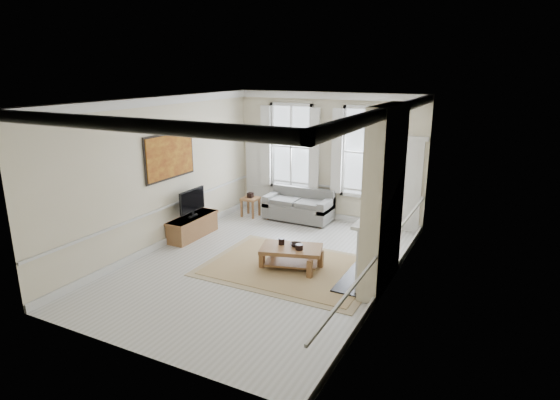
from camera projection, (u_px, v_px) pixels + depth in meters
The scene contains 23 objects.
floor at pixel (263, 265), 9.83m from camera, with size 7.20×7.20×0.00m, color #B7B5AD.
ceiling at pixel (261, 100), 8.90m from camera, with size 7.20×7.20×0.00m, color white.
back_wall at pixel (328, 157), 12.45m from camera, with size 5.20×5.20×0.00m, color beige.
left_wall at pixel (161, 173), 10.50m from camera, with size 7.20×7.20×0.00m, color beige.
right_wall at pixel (391, 203), 8.23m from camera, with size 7.20×7.20×0.00m, color beige.
window_left at pixel (291, 147), 12.81m from camera, with size 1.26×0.20×2.20m, color #B2BCC6, non-canonical shape.
window_right at pixel (366, 153), 11.89m from camera, with size 1.26×0.20×2.20m, color #B2BCC6, non-canonical shape.
door_left at pixel (260, 170), 13.46m from camera, with size 0.90×0.08×2.30m, color silver.
door_right at pixel (403, 186), 11.67m from camera, with size 0.90×0.08×2.30m, color silver.
painting at pixel (170, 156), 10.64m from camera, with size 0.05×1.66×1.06m, color #C28721.
chimney_breast at pixel (384, 199), 8.47m from camera, with size 0.35×1.70×3.38m, color beige.
hearth at pixel (357, 279), 9.12m from camera, with size 0.55×1.50×0.05m, color black.
fireplace at pixel (369, 247), 8.84m from camera, with size 0.21×1.45×1.33m.
mirror at pixel (373, 179), 8.47m from camera, with size 0.06×1.26×1.06m, color gold.
sofa at pixel (300, 207), 12.65m from camera, with size 1.79×0.87×0.85m.
side_table at pixel (250, 201), 12.92m from camera, with size 0.45×0.45×0.54m.
rug at pixel (291, 267), 9.66m from camera, with size 3.50×2.60×0.02m, color tan.
coffee_table at pixel (291, 251), 9.56m from camera, with size 1.39×1.04×0.46m.
ceramic_pot_a at pixel (282, 241), 9.67m from camera, with size 0.13×0.13×0.13m, color black.
ceramic_pot_b at pixel (299, 247), 9.39m from camera, with size 0.15×0.15×0.11m, color black.
bowl at pixel (296, 245), 9.59m from camera, with size 0.24×0.24×0.06m, color black.
tv_stand at pixel (193, 227), 11.38m from camera, with size 0.47×1.45×0.52m, color brown.
tv at pixel (192, 201), 11.20m from camera, with size 0.08×0.90×0.68m.
Camera 1 is at (4.45, -7.93, 3.99)m, focal length 30.00 mm.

